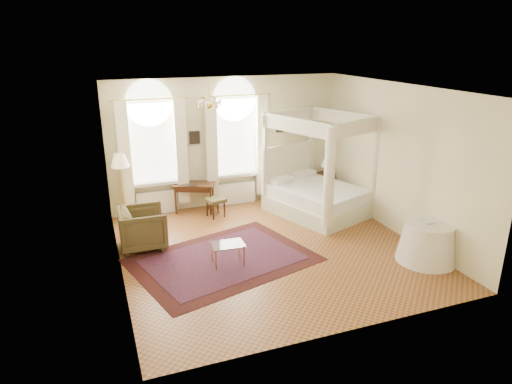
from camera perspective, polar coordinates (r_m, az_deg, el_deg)
ground at (r=9.62m, az=1.84°, el=-7.17°), size 6.00×6.00×0.00m
room_walls at (r=8.93m, az=1.97°, el=4.33°), size 6.00×6.00×6.00m
window_left at (r=11.29m, az=-12.69°, el=4.38°), size 1.62×0.27×3.29m
window_right at (r=11.74m, az=-2.48°, el=5.36°), size 1.62×0.27×3.29m
chandelier at (r=9.59m, az=-5.81°, el=10.89°), size 0.51×0.45×0.50m
wall_pictures at (r=11.71m, az=-3.18°, el=7.34°), size 2.54×0.03×0.39m
canopy_bed at (r=11.44m, az=7.78°, el=0.03°), size 2.51×2.76×2.48m
nightstand at (r=12.86m, az=8.49°, el=0.98°), size 0.49×0.45×0.64m
nightstand_lamp at (r=12.74m, az=8.71°, el=3.44°), size 0.25×0.25×0.37m
writing_desk at (r=11.51m, az=-7.74°, el=0.55°), size 1.12×0.87×0.75m
laptop at (r=11.34m, az=-8.44°, el=0.88°), size 0.38×0.29×0.03m
stool at (r=11.20m, az=-5.09°, el=-1.17°), size 0.51×0.51×0.48m
armchair at (r=9.84m, az=-13.93°, el=-4.37°), size 0.96×0.94×0.86m
coffee_table at (r=8.86m, az=-3.57°, el=-6.75°), size 0.66×0.48×0.44m
floor_lamp at (r=11.07m, az=-16.64°, el=3.39°), size 0.43×0.43×1.66m
oriental_rug at (r=9.20m, az=-4.13°, el=-8.43°), size 3.95×3.28×0.01m
side_table at (r=9.61m, az=20.65°, el=-5.90°), size 1.17×1.17×0.80m
book at (r=9.44m, az=20.12°, el=-3.53°), size 0.23×0.29×0.03m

